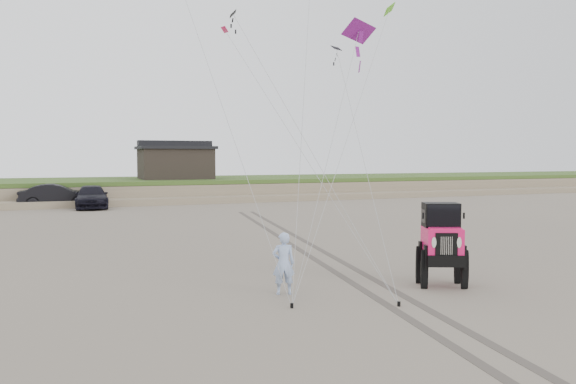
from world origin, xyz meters
The scene contains 11 objects.
ground centered at (0.00, 0.00, 0.00)m, with size 160.00×160.00×0.00m, color #6B6054.
dune_ridge centered at (0.00, 37.50, 0.82)m, with size 160.00×14.25×1.73m.
cabin centered at (2.00, 37.00, 3.24)m, with size 6.40×5.40×3.35m.
truck_b centered at (-7.65, 31.16, 0.84)m, with size 1.79×5.13×1.69m, color black.
truck_c centered at (-5.31, 29.73, 0.79)m, with size 2.21×5.43×1.58m, color black.
jeep centered at (2.85, 0.29, 0.94)m, with size 2.18×5.06×1.88m, color #ED1560, non-canonical shape.
man centered at (-1.63, 1.07, 0.83)m, with size 0.61×0.40×1.67m, color #8BA2D7.
kite_flock centered at (3.21, 8.46, 9.63)m, with size 8.98×3.83×5.92m.
stake_main centered at (-1.94, -0.28, 0.06)m, with size 0.08×0.08×0.12m, color black.
stake_aux centered at (0.56, -1.10, 0.06)m, with size 0.08×0.08×0.12m, color black.
tire_tracks centered at (2.00, 8.00, 0.00)m, with size 5.22×29.74×0.01m.
Camera 1 is at (-6.95, -12.69, 3.66)m, focal length 35.00 mm.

